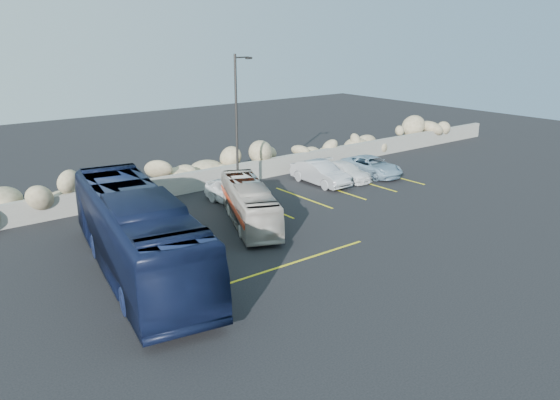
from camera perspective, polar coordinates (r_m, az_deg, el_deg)
ground at (r=23.13m, az=3.49°, el=-6.17°), size 90.00×90.00×0.00m
seawall at (r=32.41m, az=-10.54°, el=1.63°), size 60.00×0.40×1.20m
riprap_pile at (r=33.27m, az=-11.57°, el=3.22°), size 54.00×2.80×2.60m
parking_lines at (r=29.92m, az=3.22°, el=-0.61°), size 18.16×9.36×0.01m
lamppost at (r=30.74m, az=-4.48°, el=8.08°), size 1.14×0.18×8.00m
vintage_bus at (r=26.99m, az=-3.25°, el=-0.36°), size 4.47×7.42×2.04m
tour_coach at (r=21.94m, az=-14.67°, el=-3.34°), size 4.82×12.37×3.36m
car_a at (r=30.00m, az=-4.73°, el=0.81°), size 1.89×4.23×1.41m
car_b at (r=34.04m, az=4.23°, el=2.83°), size 1.57×4.36×1.43m
car_c at (r=35.24m, az=6.79°, el=3.00°), size 1.82×3.96×1.12m
car_d at (r=36.61m, az=9.54°, el=3.52°), size 2.11×4.47×1.24m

